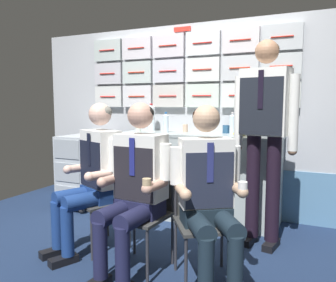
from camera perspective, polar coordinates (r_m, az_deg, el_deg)
The scene contains 18 objects.
ground at distance 3.01m, azimuth -5.16°, elevation -18.69°, with size 4.80×4.80×0.04m, color #192744.
galley_bulkhead at distance 3.98m, azimuth 4.30°, elevation 4.58°, with size 4.20×0.14×2.15m.
galley_counter at distance 3.75m, azimuth 4.89°, elevation -5.82°, with size 1.77×0.53×0.93m.
service_trolley at distance 4.29m, azimuth -13.68°, elevation -4.40°, with size 0.40×0.65×0.87m.
folding_chair_left at distance 3.07m, azimuth -9.76°, elevation -7.95°, with size 0.53×0.53×0.82m.
crew_member_left at distance 2.95m, azimuth -12.47°, elevation -4.85°, with size 0.57×0.69×1.25m.
folding_chair_right at distance 2.68m, azimuth -3.56°, elevation -9.97°, with size 0.43×0.43×0.82m.
crew_member_right at distance 2.50m, azimuth -5.56°, elevation -6.68°, with size 0.51×0.64×1.26m.
folding_chair_near_trolley at distance 2.52m, azimuth 5.75°, elevation -11.03°, with size 0.56×0.56×0.82m.
crew_member_near_trolley at distance 2.33m, azimuth 6.84°, elevation -7.99°, with size 0.61×0.68×1.24m.
crew_member_standing at distance 3.04m, azimuth 15.83°, elevation 2.92°, with size 0.55×0.32×1.78m.
water_bottle_blue_cap at distance 4.00m, azimuth -2.80°, elevation 3.88°, with size 0.08×0.08×0.32m.
sparkling_bottle_green at distance 3.80m, azimuth -0.35°, elevation 3.04°, with size 0.06×0.06×0.23m.
water_bottle_short at distance 3.69m, azimuth 10.70°, elevation 2.87°, with size 0.06×0.06×0.23m.
espresso_cup_small at distance 3.75m, azimuth 9.65°, elevation 2.00°, with size 0.07×0.07×0.09m.
coffee_cup_spare at distance 3.87m, azimuth 2.91°, elevation 2.20°, with size 0.06×0.06×0.09m.
paper_cup_tan at distance 3.86m, azimuth -4.96°, elevation 2.00°, with size 0.06×0.06×0.06m.
snack_banana at distance 3.47m, azimuth 12.13°, elevation 1.18°, with size 0.17×0.10×0.04m.
Camera 1 is at (1.36, -2.36, 1.25)m, focal length 36.50 mm.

